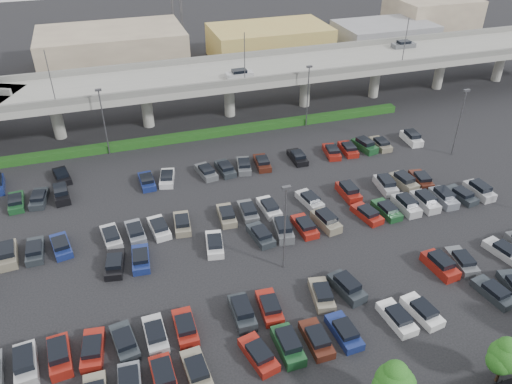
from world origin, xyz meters
TOP-DOWN VIEW (x-y plane):
  - ground at (0.00, 0.00)m, footprint 280.00×280.00m
  - overpass at (-0.25, 32.01)m, footprint 150.00×13.00m
  - hedge at (0.00, 25.00)m, footprint 66.00×1.60m
  - parked_cars at (-0.29, -4.02)m, footprint 63.06×41.69m
  - light_poles at (-4.13, 2.00)m, footprint 66.90×48.38m
  - distant_buildings at (12.38, 61.81)m, footprint 138.00×24.00m

SIDE VIEW (x-z plane):
  - ground at x=0.00m, z-range 0.00..0.00m
  - hedge at x=0.00m, z-range 0.00..1.10m
  - parked_cars at x=-0.29m, z-range -0.22..1.45m
  - distant_buildings at x=12.38m, z-range -0.76..8.24m
  - light_poles at x=-4.13m, z-range 1.09..11.39m
  - overpass at x=-0.25m, z-range -0.93..14.87m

